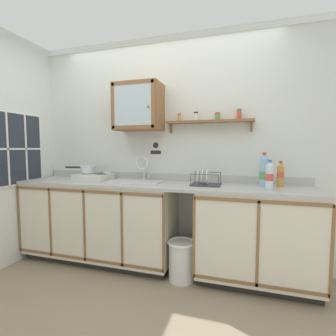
{
  "coord_description": "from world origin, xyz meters",
  "views": [
    {
      "loc": [
        0.88,
        -2.07,
        1.3
      ],
      "look_at": [
        0.1,
        0.52,
        1.09
      ],
      "focal_mm": 26.63,
      "sensor_mm": 36.0,
      "label": 1
    }
  ],
  "objects_px": {
    "sink": "(135,185)",
    "saucepan": "(87,169)",
    "warning_sign": "(156,148)",
    "hot_plate_stove": "(94,177)",
    "dish_rack": "(205,181)",
    "bottle_water_blue_1": "(264,172)",
    "bottle_water_clear_2": "(269,176)",
    "mug": "(107,176)",
    "trash_bin": "(181,260)",
    "bottle_juice_amber_0": "(280,175)",
    "wall_cabinet": "(138,107)"
  },
  "relations": [
    {
      "from": "sink",
      "to": "hot_plate_stove",
      "type": "xyz_separation_m",
      "value": [
        -0.53,
        0.0,
        0.07
      ]
    },
    {
      "from": "sink",
      "to": "bottle_water_blue_1",
      "type": "height_order",
      "value": "bottle_water_blue_1"
    },
    {
      "from": "sink",
      "to": "bottle_water_blue_1",
      "type": "bearing_deg",
      "value": 2.7
    },
    {
      "from": "sink",
      "to": "bottle_water_blue_1",
      "type": "relative_size",
      "value": 1.77
    },
    {
      "from": "wall_cabinet",
      "to": "trash_bin",
      "type": "height_order",
      "value": "wall_cabinet"
    },
    {
      "from": "sink",
      "to": "bottle_water_clear_2",
      "type": "xyz_separation_m",
      "value": [
        1.37,
        -0.14,
        0.16
      ]
    },
    {
      "from": "sink",
      "to": "warning_sign",
      "type": "distance_m",
      "value": 0.5
    },
    {
      "from": "trash_bin",
      "to": "hot_plate_stove",
      "type": "bearing_deg",
      "value": 169.2
    },
    {
      "from": "bottle_water_blue_1",
      "to": "warning_sign",
      "type": "xyz_separation_m",
      "value": [
        -1.18,
        0.19,
        0.23
      ]
    },
    {
      "from": "sink",
      "to": "warning_sign",
      "type": "height_order",
      "value": "warning_sign"
    },
    {
      "from": "sink",
      "to": "mug",
      "type": "relative_size",
      "value": 5.14
    },
    {
      "from": "sink",
      "to": "saucepan",
      "type": "relative_size",
      "value": 1.62
    },
    {
      "from": "dish_rack",
      "to": "mug",
      "type": "height_order",
      "value": "dish_rack"
    },
    {
      "from": "bottle_water_clear_2",
      "to": "mug",
      "type": "xyz_separation_m",
      "value": [
        -1.76,
        0.2,
        -0.08
      ]
    },
    {
      "from": "bottle_water_blue_1",
      "to": "trash_bin",
      "type": "height_order",
      "value": "bottle_water_blue_1"
    },
    {
      "from": "bottle_juice_amber_0",
      "to": "warning_sign",
      "type": "relative_size",
      "value": 1.07
    },
    {
      "from": "mug",
      "to": "trash_bin",
      "type": "bearing_deg",
      "value": -15.52
    },
    {
      "from": "warning_sign",
      "to": "trash_bin",
      "type": "xyz_separation_m",
      "value": [
        0.43,
        -0.46,
        -1.1
      ]
    },
    {
      "from": "bottle_water_blue_1",
      "to": "mug",
      "type": "xyz_separation_m",
      "value": [
        -1.73,
        -0.0,
        -0.1
      ]
    },
    {
      "from": "sink",
      "to": "hot_plate_stove",
      "type": "bearing_deg",
      "value": 179.75
    },
    {
      "from": "bottle_juice_amber_0",
      "to": "mug",
      "type": "xyz_separation_m",
      "value": [
        -1.88,
        -0.01,
        -0.07
      ]
    },
    {
      "from": "mug",
      "to": "bottle_water_clear_2",
      "type": "bearing_deg",
      "value": -6.38
    },
    {
      "from": "bottle_juice_amber_0",
      "to": "warning_sign",
      "type": "distance_m",
      "value": 1.37
    },
    {
      "from": "hot_plate_stove",
      "to": "bottle_water_clear_2",
      "type": "height_order",
      "value": "bottle_water_clear_2"
    },
    {
      "from": "bottle_water_blue_1",
      "to": "wall_cabinet",
      "type": "relative_size",
      "value": 0.64
    },
    {
      "from": "hot_plate_stove",
      "to": "bottle_water_clear_2",
      "type": "bearing_deg",
      "value": -4.16
    },
    {
      "from": "bottle_water_clear_2",
      "to": "warning_sign",
      "type": "distance_m",
      "value": 1.3
    },
    {
      "from": "sink",
      "to": "saucepan",
      "type": "bearing_deg",
      "value": 177.77
    },
    {
      "from": "saucepan",
      "to": "bottle_water_clear_2",
      "type": "bearing_deg",
      "value": -4.59
    },
    {
      "from": "hot_plate_stove",
      "to": "dish_rack",
      "type": "distance_m",
      "value": 1.3
    },
    {
      "from": "bottle_water_clear_2",
      "to": "trash_bin",
      "type": "relative_size",
      "value": 0.69
    },
    {
      "from": "hot_plate_stove",
      "to": "mug",
      "type": "xyz_separation_m",
      "value": [
        0.14,
        0.06,
        0.01
      ]
    },
    {
      "from": "bottle_water_blue_1",
      "to": "warning_sign",
      "type": "relative_size",
      "value": 1.41
    },
    {
      "from": "bottle_water_clear_2",
      "to": "wall_cabinet",
      "type": "height_order",
      "value": "wall_cabinet"
    },
    {
      "from": "saucepan",
      "to": "dish_rack",
      "type": "xyz_separation_m",
      "value": [
        1.4,
        -0.03,
        -0.09
      ]
    },
    {
      "from": "bottle_juice_amber_0",
      "to": "bottle_water_clear_2",
      "type": "relative_size",
      "value": 0.93
    },
    {
      "from": "dish_rack",
      "to": "hot_plate_stove",
      "type": "bearing_deg",
      "value": 179.6
    },
    {
      "from": "warning_sign",
      "to": "bottle_juice_amber_0",
      "type": "bearing_deg",
      "value": -7.59
    },
    {
      "from": "dish_rack",
      "to": "wall_cabinet",
      "type": "xyz_separation_m",
      "value": [
        -0.77,
        0.1,
        0.79
      ]
    },
    {
      "from": "bottle_juice_amber_0",
      "to": "mug",
      "type": "height_order",
      "value": "bottle_juice_amber_0"
    },
    {
      "from": "dish_rack",
      "to": "warning_sign",
      "type": "distance_m",
      "value": 0.75
    },
    {
      "from": "trash_bin",
      "to": "saucepan",
      "type": "bearing_deg",
      "value": 169.04
    },
    {
      "from": "bottle_water_clear_2",
      "to": "mug",
      "type": "bearing_deg",
      "value": 173.62
    },
    {
      "from": "bottle_water_blue_1",
      "to": "saucepan",
      "type": "bearing_deg",
      "value": -178.88
    },
    {
      "from": "saucepan",
      "to": "bottle_water_clear_2",
      "type": "xyz_separation_m",
      "value": [
        2.0,
        -0.16,
        0.0
      ]
    },
    {
      "from": "mug",
      "to": "wall_cabinet",
      "type": "relative_size",
      "value": 0.22
    },
    {
      "from": "warning_sign",
      "to": "bottle_water_blue_1",
      "type": "bearing_deg",
      "value": -9.14
    },
    {
      "from": "sink",
      "to": "dish_rack",
      "type": "distance_m",
      "value": 0.78
    },
    {
      "from": "hot_plate_stove",
      "to": "bottle_juice_amber_0",
      "type": "height_order",
      "value": "bottle_juice_amber_0"
    },
    {
      "from": "saucepan",
      "to": "dish_rack",
      "type": "height_order",
      "value": "dish_rack"
    }
  ]
}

